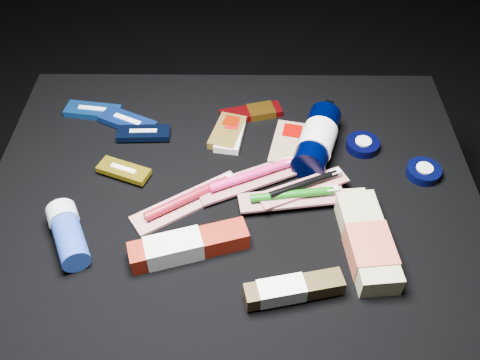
{
  "coord_description": "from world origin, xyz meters",
  "views": [
    {
      "loc": [
        0.02,
        -0.72,
        1.19
      ],
      "look_at": [
        0.01,
        0.01,
        0.42
      ],
      "focal_mm": 40.0,
      "sensor_mm": 36.0,
      "label": 1
    }
  ],
  "objects_px": {
    "bodywash_bottle": "(367,242)",
    "deodorant_stick": "(68,234)",
    "lotion_bottle": "(317,140)",
    "toothpaste_carton_red": "(184,247)"
  },
  "relations": [
    {
      "from": "deodorant_stick",
      "to": "lotion_bottle",
      "type": "bearing_deg",
      "value": 2.34
    },
    {
      "from": "lotion_bottle",
      "to": "toothpaste_carton_red",
      "type": "distance_m",
      "value": 0.37
    },
    {
      "from": "lotion_bottle",
      "to": "toothpaste_carton_red",
      "type": "relative_size",
      "value": 1.05
    },
    {
      "from": "deodorant_stick",
      "to": "bodywash_bottle",
      "type": "bearing_deg",
      "value": -26.43
    },
    {
      "from": "bodywash_bottle",
      "to": "toothpaste_carton_red",
      "type": "bearing_deg",
      "value": 176.03
    },
    {
      "from": "deodorant_stick",
      "to": "toothpaste_carton_red",
      "type": "height_order",
      "value": "deodorant_stick"
    },
    {
      "from": "lotion_bottle",
      "to": "bodywash_bottle",
      "type": "relative_size",
      "value": 1.03
    },
    {
      "from": "lotion_bottle",
      "to": "deodorant_stick",
      "type": "height_order",
      "value": "lotion_bottle"
    },
    {
      "from": "bodywash_bottle",
      "to": "deodorant_stick",
      "type": "height_order",
      "value": "deodorant_stick"
    },
    {
      "from": "toothpaste_carton_red",
      "to": "bodywash_bottle",
      "type": "bearing_deg",
      "value": -14.88
    }
  ]
}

